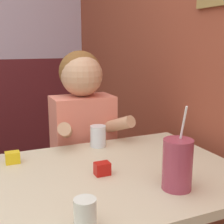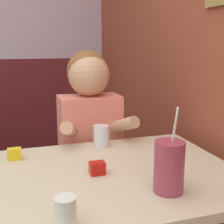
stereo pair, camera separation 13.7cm
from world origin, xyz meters
TOP-DOWN VIEW (x-y plane):
  - brick_wall_right at (1.27, 1.27)m, footprint 0.08×4.53m
  - main_table at (0.65, 0.32)m, footprint 1.01×0.80m
  - person_seated at (0.70, 0.88)m, footprint 0.42×0.42m
  - cocktail_pitcher at (0.79, 0.10)m, footprint 0.11×0.11m
  - glass_near_pitcher at (0.70, 0.65)m, footprint 0.08×0.08m
  - glass_center at (0.41, -0.00)m, footprint 0.06×0.06m
  - condiment_ketchup at (0.59, 0.32)m, footprint 0.06×0.04m
  - condiment_mustard at (0.28, 0.59)m, footprint 0.06×0.04m

SIDE VIEW (x-z plane):
  - person_seated at x=0.70m, z-range 0.06..1.28m
  - main_table at x=0.65m, z-range 0.31..1.06m
  - condiment_ketchup at x=0.59m, z-range 0.75..0.80m
  - condiment_mustard at x=0.28m, z-range 0.75..0.80m
  - glass_center at x=0.41m, z-range 0.75..0.84m
  - glass_near_pitcher at x=0.70m, z-range 0.75..0.86m
  - cocktail_pitcher at x=0.79m, z-range 0.69..1.00m
  - brick_wall_right at x=1.27m, z-range 0.00..2.70m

